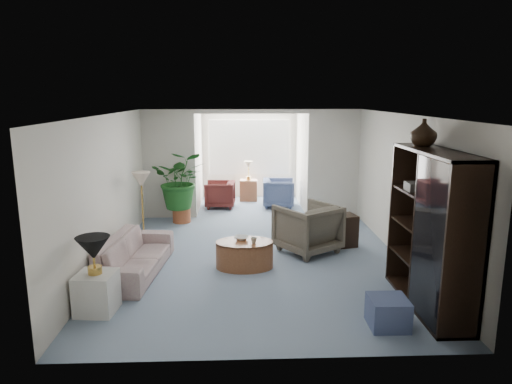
{
  "coord_description": "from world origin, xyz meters",
  "views": [
    {
      "loc": [
        -0.33,
        -7.52,
        2.81
      ],
      "look_at": [
        0.0,
        0.6,
        1.1
      ],
      "focal_mm": 32.38,
      "sensor_mm": 36.0,
      "label": 1
    }
  ],
  "objects_px": {
    "sunroom_chair_blue": "(279,193)",
    "sunroom_table": "(249,190)",
    "cabinet_urn": "(424,132)",
    "sofa": "(134,255)",
    "coffee_table": "(245,254)",
    "coffee_bowl": "(241,238)",
    "ottoman": "(388,312)",
    "table_lamp": "(93,248)",
    "sunroom_chair_maroon": "(220,194)",
    "coffee_cup": "(254,240)",
    "wingback_chair": "(308,228)",
    "floor_lamp": "(141,179)",
    "framed_picture": "(407,164)",
    "entertainment_cabinet": "(432,230)",
    "plant_pot": "(182,215)",
    "side_table_dark": "(342,230)",
    "end_table": "(97,293)"
  },
  "relations": [
    {
      "from": "table_lamp",
      "to": "sunroom_chair_blue",
      "type": "height_order",
      "value": "table_lamp"
    },
    {
      "from": "end_table",
      "to": "side_table_dark",
      "type": "height_order",
      "value": "side_table_dark"
    },
    {
      "from": "table_lamp",
      "to": "coffee_table",
      "type": "height_order",
      "value": "table_lamp"
    },
    {
      "from": "sunroom_table",
      "to": "table_lamp",
      "type": "bearing_deg",
      "value": -108.3
    },
    {
      "from": "sunroom_chair_blue",
      "to": "sunroom_table",
      "type": "bearing_deg",
      "value": 48.85
    },
    {
      "from": "wingback_chair",
      "to": "cabinet_urn",
      "type": "height_order",
      "value": "cabinet_urn"
    },
    {
      "from": "framed_picture",
      "to": "coffee_cup",
      "type": "xyz_separation_m",
      "value": [
        -2.54,
        -0.26,
        -1.2
      ]
    },
    {
      "from": "ottoman",
      "to": "table_lamp",
      "type": "bearing_deg",
      "value": 171.72
    },
    {
      "from": "sunroom_chair_maroon",
      "to": "coffee_cup",
      "type": "bearing_deg",
      "value": 13.16
    },
    {
      "from": "floor_lamp",
      "to": "sunroom_chair_blue",
      "type": "bearing_deg",
      "value": 44.64
    },
    {
      "from": "coffee_table",
      "to": "coffee_bowl",
      "type": "relative_size",
      "value": 4.08
    },
    {
      "from": "sunroom_chair_maroon",
      "to": "sunroom_table",
      "type": "height_order",
      "value": "sunroom_chair_maroon"
    },
    {
      "from": "ottoman",
      "to": "sunroom_chair_blue",
      "type": "relative_size",
      "value": 0.59
    },
    {
      "from": "coffee_cup",
      "to": "ottoman",
      "type": "bearing_deg",
      "value": -51.14
    },
    {
      "from": "floor_lamp",
      "to": "sofa",
      "type": "bearing_deg",
      "value": -84.11
    },
    {
      "from": "table_lamp",
      "to": "cabinet_urn",
      "type": "distance_m",
      "value": 4.68
    },
    {
      "from": "sunroom_chair_blue",
      "to": "sunroom_chair_maroon",
      "type": "relative_size",
      "value": 1.07
    },
    {
      "from": "plant_pot",
      "to": "sunroom_chair_maroon",
      "type": "relative_size",
      "value": 0.54
    },
    {
      "from": "table_lamp",
      "to": "cabinet_urn",
      "type": "bearing_deg",
      "value": 6.88
    },
    {
      "from": "side_table_dark",
      "to": "sunroom_table",
      "type": "relative_size",
      "value": 1.07
    },
    {
      "from": "floor_lamp",
      "to": "coffee_table",
      "type": "height_order",
      "value": "floor_lamp"
    },
    {
      "from": "coffee_cup",
      "to": "wingback_chair",
      "type": "distance_m",
      "value": 1.32
    },
    {
      "from": "entertainment_cabinet",
      "to": "sunroom_chair_blue",
      "type": "bearing_deg",
      "value": 104.8
    },
    {
      "from": "framed_picture",
      "to": "coffee_bowl",
      "type": "bearing_deg",
      "value": -178.71
    },
    {
      "from": "framed_picture",
      "to": "cabinet_urn",
      "type": "height_order",
      "value": "cabinet_urn"
    },
    {
      "from": "sofa",
      "to": "side_table_dark",
      "type": "bearing_deg",
      "value": -65.72
    },
    {
      "from": "sofa",
      "to": "sunroom_chair_blue",
      "type": "relative_size",
      "value": 2.6
    },
    {
      "from": "coffee_table",
      "to": "wingback_chair",
      "type": "relative_size",
      "value": 0.97
    },
    {
      "from": "sunroom_chair_blue",
      "to": "sofa",
      "type": "bearing_deg",
      "value": 152.37
    },
    {
      "from": "sunroom_chair_blue",
      "to": "sunroom_table",
      "type": "relative_size",
      "value": 1.39
    },
    {
      "from": "entertainment_cabinet",
      "to": "sunroom_table",
      "type": "xyz_separation_m",
      "value": [
        -2.27,
        6.49,
        -0.78
      ]
    },
    {
      "from": "framed_picture",
      "to": "ottoman",
      "type": "relative_size",
      "value": 1.08
    },
    {
      "from": "floor_lamp",
      "to": "sunroom_chair_maroon",
      "type": "xyz_separation_m",
      "value": [
        1.37,
        2.83,
        -0.91
      ]
    },
    {
      "from": "coffee_cup",
      "to": "ottoman",
      "type": "height_order",
      "value": "coffee_cup"
    },
    {
      "from": "cabinet_urn",
      "to": "coffee_table",
      "type": "bearing_deg",
      "value": 157.87
    },
    {
      "from": "end_table",
      "to": "coffee_cup",
      "type": "xyz_separation_m",
      "value": [
        2.12,
        1.43,
        0.23
      ]
    },
    {
      "from": "coffee_bowl",
      "to": "plant_pot",
      "type": "bearing_deg",
      "value": 115.64
    },
    {
      "from": "cabinet_urn",
      "to": "sunroom_table",
      "type": "height_order",
      "value": "cabinet_urn"
    },
    {
      "from": "sofa",
      "to": "coffee_bowl",
      "type": "relative_size",
      "value": 8.81
    },
    {
      "from": "table_lamp",
      "to": "side_table_dark",
      "type": "distance_m",
      "value": 4.66
    },
    {
      "from": "entertainment_cabinet",
      "to": "sunroom_chair_maroon",
      "type": "relative_size",
      "value": 2.88
    },
    {
      "from": "sofa",
      "to": "cabinet_urn",
      "type": "bearing_deg",
      "value": -95.5
    },
    {
      "from": "sofa",
      "to": "end_table",
      "type": "height_order",
      "value": "sofa"
    },
    {
      "from": "ottoman",
      "to": "sunroom_chair_maroon",
      "type": "height_order",
      "value": "sunroom_chair_maroon"
    },
    {
      "from": "floor_lamp",
      "to": "cabinet_urn",
      "type": "distance_m",
      "value": 5.11
    },
    {
      "from": "floor_lamp",
      "to": "coffee_table",
      "type": "relative_size",
      "value": 0.38
    },
    {
      "from": "cabinet_urn",
      "to": "sunroom_chair_blue",
      "type": "distance_m",
      "value": 5.79
    },
    {
      "from": "entertainment_cabinet",
      "to": "floor_lamp",
      "type": "bearing_deg",
      "value": 146.5
    },
    {
      "from": "cabinet_urn",
      "to": "sunroom_chair_blue",
      "type": "bearing_deg",
      "value": 106.15
    },
    {
      "from": "sofa",
      "to": "coffee_bowl",
      "type": "distance_m",
      "value": 1.75
    }
  ]
}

